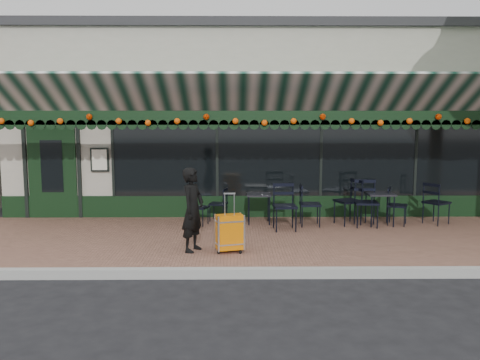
{
  "coord_description": "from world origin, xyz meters",
  "views": [
    {
      "loc": [
        -0.6,
        -7.7,
        2.49
      ],
      "look_at": [
        -0.5,
        1.6,
        1.32
      ],
      "focal_mm": 38.0,
      "sensor_mm": 36.0,
      "label": 1
    }
  ],
  "objects_px": {
    "chair_a_front": "(366,203)",
    "chair_b_left": "(218,204)",
    "woman": "(193,210)",
    "suitcase": "(230,233)",
    "cafe_table_b": "(259,197)",
    "chair_b_front": "(285,207)",
    "chair_solo": "(199,208)",
    "chair_a_right": "(397,206)",
    "cafe_table_a": "(380,196)",
    "chair_b_right": "(310,205)",
    "chair_a_extra": "(436,203)",
    "chair_a_left": "(348,202)"
  },
  "relations": [
    {
      "from": "suitcase",
      "to": "cafe_table_b",
      "type": "relative_size",
      "value": 1.57
    },
    {
      "from": "chair_b_right",
      "to": "chair_b_front",
      "type": "distance_m",
      "value": 0.72
    },
    {
      "from": "suitcase",
      "to": "chair_a_left",
      "type": "height_order",
      "value": "suitcase"
    },
    {
      "from": "cafe_table_b",
      "to": "chair_b_front",
      "type": "relative_size",
      "value": 0.67
    },
    {
      "from": "chair_a_front",
      "to": "chair_b_right",
      "type": "height_order",
      "value": "chair_a_front"
    },
    {
      "from": "chair_a_left",
      "to": "chair_b_front",
      "type": "relative_size",
      "value": 1.03
    },
    {
      "from": "cafe_table_a",
      "to": "chair_b_front",
      "type": "height_order",
      "value": "chair_b_front"
    },
    {
      "from": "chair_a_left",
      "to": "chair_a_right",
      "type": "xyz_separation_m",
      "value": [
        1.06,
        -0.08,
        -0.09
      ]
    },
    {
      "from": "cafe_table_b",
      "to": "chair_b_front",
      "type": "distance_m",
      "value": 0.86
    },
    {
      "from": "chair_a_right",
      "to": "chair_b_right",
      "type": "distance_m",
      "value": 1.9
    },
    {
      "from": "chair_b_right",
      "to": "chair_solo",
      "type": "bearing_deg",
      "value": 89.5
    },
    {
      "from": "cafe_table_a",
      "to": "chair_a_right",
      "type": "xyz_separation_m",
      "value": [
        0.39,
        0.01,
        -0.22
      ]
    },
    {
      "from": "cafe_table_a",
      "to": "chair_b_front",
      "type": "xyz_separation_m",
      "value": [
        -2.1,
        -0.48,
        -0.14
      ]
    },
    {
      "from": "chair_a_front",
      "to": "chair_b_left",
      "type": "relative_size",
      "value": 1.34
    },
    {
      "from": "suitcase",
      "to": "chair_b_front",
      "type": "bearing_deg",
      "value": 41.44
    },
    {
      "from": "chair_solo",
      "to": "chair_b_right",
      "type": "bearing_deg",
      "value": -74.22
    },
    {
      "from": "woman",
      "to": "chair_a_extra",
      "type": "relative_size",
      "value": 1.57
    },
    {
      "from": "chair_a_left",
      "to": "chair_a_front",
      "type": "height_order",
      "value": "chair_a_front"
    },
    {
      "from": "chair_b_front",
      "to": "woman",
      "type": "bearing_deg",
      "value": -140.76
    },
    {
      "from": "chair_a_right",
      "to": "cafe_table_b",
      "type": "bearing_deg",
      "value": 109.51
    },
    {
      "from": "cafe_table_b",
      "to": "chair_a_front",
      "type": "height_order",
      "value": "chair_a_front"
    },
    {
      "from": "chair_a_front",
      "to": "chair_a_extra",
      "type": "bearing_deg",
      "value": 13.52
    },
    {
      "from": "chair_b_left",
      "to": "chair_b_right",
      "type": "distance_m",
      "value": 2.06
    },
    {
      "from": "suitcase",
      "to": "chair_b_right",
      "type": "xyz_separation_m",
      "value": [
        1.71,
        2.15,
        0.11
      ]
    },
    {
      "from": "cafe_table_a",
      "to": "chair_b_right",
      "type": "height_order",
      "value": "chair_b_right"
    },
    {
      "from": "chair_a_left",
      "to": "woman",
      "type": "bearing_deg",
      "value": -76.62
    },
    {
      "from": "chair_a_right",
      "to": "chair_solo",
      "type": "relative_size",
      "value": 1.09
    },
    {
      "from": "cafe_table_a",
      "to": "cafe_table_b",
      "type": "distance_m",
      "value": 2.61
    },
    {
      "from": "suitcase",
      "to": "cafe_table_b",
      "type": "xyz_separation_m",
      "value": [
        0.62,
        2.42,
        0.24
      ]
    },
    {
      "from": "chair_a_right",
      "to": "chair_a_extra",
      "type": "height_order",
      "value": "chair_a_extra"
    },
    {
      "from": "chair_a_left",
      "to": "chair_b_front",
      "type": "distance_m",
      "value": 1.54
    },
    {
      "from": "woman",
      "to": "chair_b_front",
      "type": "height_order",
      "value": "woman"
    },
    {
      "from": "chair_a_left",
      "to": "chair_b_left",
      "type": "bearing_deg",
      "value": -119.26
    },
    {
      "from": "chair_a_extra",
      "to": "chair_solo",
      "type": "bearing_deg",
      "value": 57.4
    },
    {
      "from": "chair_a_front",
      "to": "chair_b_left",
      "type": "height_order",
      "value": "chair_a_front"
    },
    {
      "from": "cafe_table_a",
      "to": "chair_solo",
      "type": "height_order",
      "value": "chair_solo"
    },
    {
      "from": "woman",
      "to": "chair_b_left",
      "type": "relative_size",
      "value": 1.94
    },
    {
      "from": "suitcase",
      "to": "chair_solo",
      "type": "height_order",
      "value": "suitcase"
    },
    {
      "from": "chair_solo",
      "to": "chair_b_left",
      "type": "bearing_deg",
      "value": -23.81
    },
    {
      "from": "suitcase",
      "to": "cafe_table_a",
      "type": "xyz_separation_m",
      "value": [
        3.22,
        2.2,
        0.28
      ]
    },
    {
      "from": "chair_a_right",
      "to": "chair_a_front",
      "type": "relative_size",
      "value": 0.82
    },
    {
      "from": "chair_a_extra",
      "to": "cafe_table_b",
      "type": "bearing_deg",
      "value": 55.0
    },
    {
      "from": "cafe_table_b",
      "to": "chair_b_right",
      "type": "bearing_deg",
      "value": -14.08
    },
    {
      "from": "cafe_table_b",
      "to": "woman",
      "type": "bearing_deg",
      "value": -118.52
    },
    {
      "from": "woman",
      "to": "cafe_table_a",
      "type": "relative_size",
      "value": 2.08
    },
    {
      "from": "suitcase",
      "to": "chair_a_extra",
      "type": "height_order",
      "value": "suitcase"
    },
    {
      "from": "woman",
      "to": "suitcase",
      "type": "height_order",
      "value": "woman"
    },
    {
      "from": "woman",
      "to": "suitcase",
      "type": "distance_m",
      "value": 0.75
    },
    {
      "from": "chair_b_left",
      "to": "chair_solo",
      "type": "xyz_separation_m",
      "value": [
        -0.41,
        -0.46,
        0.0
      ]
    },
    {
      "from": "woman",
      "to": "chair_solo",
      "type": "xyz_separation_m",
      "value": [
        -0.05,
        2.13,
        -0.35
      ]
    }
  ]
}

